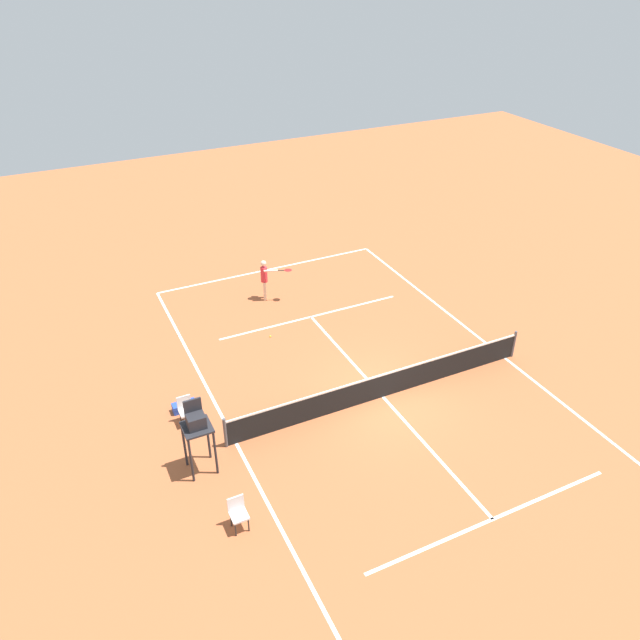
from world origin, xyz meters
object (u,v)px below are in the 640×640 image
(equipment_bag, at_px, (184,406))
(player_serving, at_px, (265,276))
(tennis_ball, at_px, (270,336))
(umpire_chair, at_px, (197,426))
(courtside_chair_near, at_px, (238,512))
(courtside_chair_mid, at_px, (186,409))

(equipment_bag, bearing_deg, player_serving, -131.92)
(tennis_ball, height_order, equipment_bag, equipment_bag)
(umpire_chair, bearing_deg, equipment_bag, -94.79)
(courtside_chair_near, relative_size, equipment_bag, 1.25)
(player_serving, distance_m, courtside_chair_mid, 8.13)
(tennis_ball, xyz_separation_m, courtside_chair_near, (4.07, 8.02, 0.50))
(courtside_chair_near, bearing_deg, umpire_chair, -83.49)
(courtside_chair_mid, bearing_deg, tennis_ball, -140.67)
(tennis_ball, bearing_deg, umpire_chair, 52.09)
(umpire_chair, xyz_separation_m, courtside_chair_mid, (-0.15, -2.15, -1.07))
(umpire_chair, xyz_separation_m, courtside_chair_near, (-0.28, 2.43, -1.07))
(courtside_chair_near, xyz_separation_m, equipment_bag, (0.05, -5.20, -0.38))
(umpire_chair, relative_size, equipment_bag, 3.17)
(player_serving, bearing_deg, courtside_chair_near, -3.88)
(umpire_chair, height_order, courtside_chair_near, umpire_chair)
(courtside_chair_near, relative_size, courtside_chair_mid, 1.00)
(courtside_chair_near, bearing_deg, tennis_ball, -116.93)
(player_serving, relative_size, courtside_chair_mid, 1.89)
(equipment_bag, bearing_deg, umpire_chair, 85.21)
(umpire_chair, bearing_deg, courtside_chair_mid, -94.06)
(tennis_ball, distance_m, courtside_chair_near, 9.01)
(umpire_chair, relative_size, courtside_chair_mid, 2.54)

